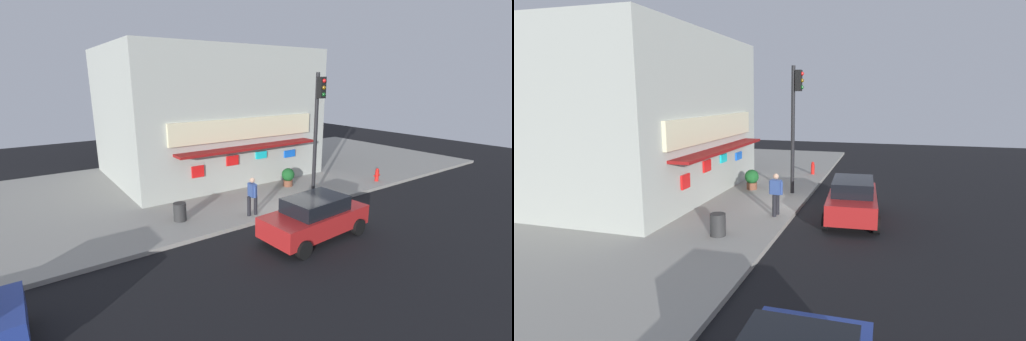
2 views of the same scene
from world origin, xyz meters
The scene contains 9 objects.
ground_plane centered at (0.00, 0.00, 0.00)m, with size 52.03×52.03×0.00m, color black.
sidewalk centered at (0.00, 6.59, 0.08)m, with size 34.68×13.18×0.17m, color gray.
corner_building centered at (0.47, 8.43, 3.83)m, with size 11.30×9.59×7.33m.
traffic_light centered at (2.26, 0.77, 3.94)m, with size 0.32×0.58×5.95m.
fire_hydrant centered at (7.21, 0.79, 0.53)m, with size 0.46×0.22×0.75m.
trash_can centered at (-4.32, 1.84, 0.55)m, with size 0.52×0.52×0.75m, color #2D2D2D.
pedestrian centered at (-1.56, 0.62, 1.08)m, with size 0.49×0.57×1.66m.
potted_plant_by_doorway centered at (2.43, 2.98, 0.71)m, with size 0.70×0.70×0.99m.
parked_car_red centered at (-0.68, -2.22, 0.83)m, with size 4.36×2.23×1.60m.
Camera 1 is at (-9.51, -10.89, 5.79)m, focal length 24.49 mm.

